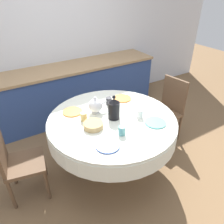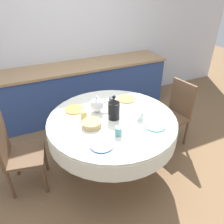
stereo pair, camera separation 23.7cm
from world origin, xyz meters
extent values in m
plane|color=brown|center=(0.00, 0.00, 0.00)|extent=(12.00, 12.00, 0.00)
cube|color=silver|center=(0.00, 1.86, 1.30)|extent=(7.00, 0.05, 2.60)
cube|color=#2D4784|center=(0.00, 1.53, 0.42)|extent=(3.20, 0.60, 0.84)
cube|color=#A37F56|center=(0.00, 1.53, 0.86)|extent=(3.24, 0.64, 0.04)
cylinder|color=brown|center=(0.00, 0.00, 0.02)|extent=(0.44, 0.44, 0.04)
cylinder|color=brown|center=(0.00, 0.00, 0.30)|extent=(0.11, 0.11, 0.52)
cylinder|color=silver|center=(0.00, 0.00, 0.65)|extent=(1.44, 1.44, 0.18)
cylinder|color=silver|center=(0.00, 0.00, 0.76)|extent=(1.43, 1.43, 0.03)
cube|color=brown|center=(0.97, 0.15, 0.42)|extent=(0.46, 0.46, 0.04)
cube|color=brown|center=(1.15, 0.18, 0.69)|extent=(0.09, 0.38, 0.48)
cylinder|color=brown|center=(0.82, -0.05, 0.20)|extent=(0.04, 0.04, 0.40)
cylinder|color=brown|center=(0.77, 0.30, 0.20)|extent=(0.04, 0.04, 0.40)
cylinder|color=brown|center=(1.17, 0.00, 0.20)|extent=(0.04, 0.04, 0.40)
cylinder|color=brown|center=(1.12, 0.35, 0.20)|extent=(0.04, 0.04, 0.40)
cube|color=brown|center=(-0.96, 0.19, 0.42)|extent=(0.47, 0.47, 0.04)
cube|color=brown|center=(-1.14, 0.23, 0.69)|extent=(0.11, 0.38, 0.48)
cylinder|color=brown|center=(-0.76, 0.33, 0.20)|extent=(0.04, 0.04, 0.40)
cylinder|color=brown|center=(-0.83, -0.02, 0.20)|extent=(0.04, 0.04, 0.40)
cylinder|color=brown|center=(-1.10, 0.40, 0.20)|extent=(0.04, 0.04, 0.40)
cylinder|color=brown|center=(-1.17, 0.05, 0.20)|extent=(0.04, 0.04, 0.40)
cylinder|color=#3856AD|center=(-0.28, -0.38, 0.78)|extent=(0.23, 0.23, 0.01)
cylinder|color=#5BA39E|center=(-0.07, -0.30, 0.82)|extent=(0.07, 0.07, 0.09)
cylinder|color=#60BCB7|center=(0.34, -0.32, 0.78)|extent=(0.23, 0.23, 0.01)
cylinder|color=white|center=(0.28, -0.14, 0.82)|extent=(0.07, 0.07, 0.09)
cylinder|color=orange|center=(-0.32, 0.35, 0.78)|extent=(0.23, 0.23, 0.01)
cylinder|color=#DBB766|center=(-0.28, 0.13, 0.82)|extent=(0.07, 0.07, 0.09)
cylinder|color=orange|center=(0.35, 0.32, 0.78)|extent=(0.23, 0.23, 0.01)
cylinder|color=#28282D|center=(0.13, 0.28, 0.82)|extent=(0.07, 0.07, 0.09)
cylinder|color=black|center=(0.02, -0.01, 0.87)|extent=(0.13, 0.13, 0.20)
cone|color=black|center=(0.02, -0.01, 0.99)|extent=(0.12, 0.12, 0.05)
sphere|color=black|center=(0.02, -0.01, 1.03)|extent=(0.04, 0.04, 0.04)
cylinder|color=white|center=(-0.10, 0.20, 0.78)|extent=(0.09, 0.09, 0.01)
sphere|color=white|center=(-0.10, 0.20, 0.87)|extent=(0.16, 0.16, 0.16)
cylinder|color=white|center=(0.00, 0.20, 0.87)|extent=(0.09, 0.03, 0.06)
sphere|color=white|center=(-0.10, 0.20, 0.96)|extent=(0.04, 0.04, 0.04)
cylinder|color=tan|center=(-0.26, -0.05, 0.80)|extent=(0.20, 0.20, 0.06)
camera|label=1|loc=(-1.06, -1.73, 2.09)|focal=35.00mm
camera|label=2|loc=(-0.85, -1.84, 2.09)|focal=35.00mm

